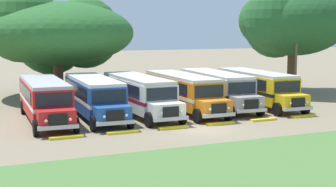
{
  "coord_description": "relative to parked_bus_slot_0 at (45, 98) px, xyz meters",
  "views": [
    {
      "loc": [
        -14.3,
        -26.83,
        6.31
      ],
      "look_at": [
        0.0,
        5.65,
        1.6
      ],
      "focal_mm": 52.03,
      "sensor_mm": 36.0,
      "label": 1
    }
  ],
  "objects": [
    {
      "name": "parked_bus_slot_2",
      "position": [
        6.86,
        -0.18,
        0.0
      ],
      "size": [
        2.76,
        10.85,
        2.82
      ],
      "rotation": [
        0.0,
        0.0,
        -1.56
      ],
      "color": "silver",
      "rests_on": "ground_plane"
    },
    {
      "name": "parked_bus_slot_5",
      "position": [
        17.29,
        -0.22,
        0.0
      ],
      "size": [
        3.24,
        10.92,
        2.82
      ],
      "rotation": [
        0.0,
        0.0,
        -1.63
      ],
      "color": "yellow",
      "rests_on": "ground_plane"
    },
    {
      "name": "parked_bus_slot_3",
      "position": [
        10.46,
        -0.23,
        0.0
      ],
      "size": [
        2.81,
        10.85,
        2.82
      ],
      "rotation": [
        0.0,
        0.0,
        -1.58
      ],
      "color": "orange",
      "rests_on": "ground_plane"
    },
    {
      "name": "curb_wheelstop_5",
      "position": [
        17.27,
        -6.15,
        -1.51
      ],
      "size": [
        2.0,
        0.36,
        0.15
      ],
      "primitive_type": "cube",
      "color": "yellow",
      "rests_on": "ground_plane"
    },
    {
      "name": "parked_bus_slot_1",
      "position": [
        3.49,
        -0.03,
        0.0
      ],
      "size": [
        3.07,
        10.89,
        2.82
      ],
      "rotation": [
        0.0,
        0.0,
        -1.61
      ],
      "color": "#23519E",
      "rests_on": "ground_plane"
    },
    {
      "name": "utility_pole",
      "position": [
        22.85,
        1.9,
        2.51
      ],
      "size": [
        1.8,
        0.2,
        7.67
      ],
      "color": "brown",
      "rests_on": "ground_plane"
    },
    {
      "name": "curb_wheelstop_1",
      "position": [
        3.57,
        -6.15,
        -1.51
      ],
      "size": [
        2.0,
        0.36,
        0.15
      ],
      "primitive_type": "cube",
      "color": "yellow",
      "rests_on": "ground_plane"
    },
    {
      "name": "parked_bus_slot_4",
      "position": [
        13.8,
        0.44,
        0.0
      ],
      "size": [
        3.33,
        10.94,
        2.82
      ],
      "rotation": [
        0.0,
        0.0,
        -1.64
      ],
      "color": "#9E9993",
      "rests_on": "ground_plane"
    },
    {
      "name": "curb_wheelstop_2",
      "position": [
        7.0,
        -6.15,
        -1.51
      ],
      "size": [
        2.0,
        0.36,
        0.15
      ],
      "primitive_type": "cube",
      "color": "yellow",
      "rests_on": "ground_plane"
    },
    {
      "name": "curb_wheelstop_3",
      "position": [
        10.42,
        -6.15,
        -1.51
      ],
      "size": [
        2.0,
        0.36,
        0.15
      ],
      "primitive_type": "cube",
      "color": "yellow",
      "rests_on": "ground_plane"
    },
    {
      "name": "parked_bus_slot_0",
      "position": [
        0.0,
        0.0,
        0.0
      ],
      "size": [
        3.04,
        10.89,
        2.82
      ],
      "rotation": [
        0.0,
        0.0,
        -1.61
      ],
      "color": "red",
      "rests_on": "ground_plane"
    },
    {
      "name": "curb_wheelstop_4",
      "position": [
        13.85,
        -6.15,
        -1.51
      ],
      "size": [
        2.0,
        0.36,
        0.15
      ],
      "primitive_type": "cube",
      "color": "yellow",
      "rests_on": "ground_plane"
    },
    {
      "name": "secondary_tree",
      "position": [
        25.16,
        5.89,
        5.46
      ],
      "size": [
        11.67,
        11.35,
        10.55
      ],
      "color": "brown",
      "rests_on": "ground_plane"
    },
    {
      "name": "broad_shade_tree",
      "position": [
        3.3,
        12.71,
        4.39
      ],
      "size": [
        14.11,
        15.51,
        10.27
      ],
      "color": "brown",
      "rests_on": "ground_plane"
    },
    {
      "name": "foreground_grass_strip",
      "position": [
        8.71,
        -16.21,
        -1.58
      ],
      "size": [
        80.0,
        11.01,
        0.01
      ],
      "primitive_type": "cube",
      "color": "#4C7538",
      "rests_on": "ground_plane"
    },
    {
      "name": "ground_plane",
      "position": [
        8.71,
        -7.0,
        -1.58
      ],
      "size": [
        220.0,
        220.0,
        0.0
      ],
      "primitive_type": "plane",
      "color": "#84755B"
    },
    {
      "name": "curb_wheelstop_0",
      "position": [
        0.14,
        -6.15,
        -1.51
      ],
      "size": [
        2.0,
        0.36,
        0.15
      ],
      "primitive_type": "cube",
      "color": "yellow",
      "rests_on": "ground_plane"
    }
  ]
}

